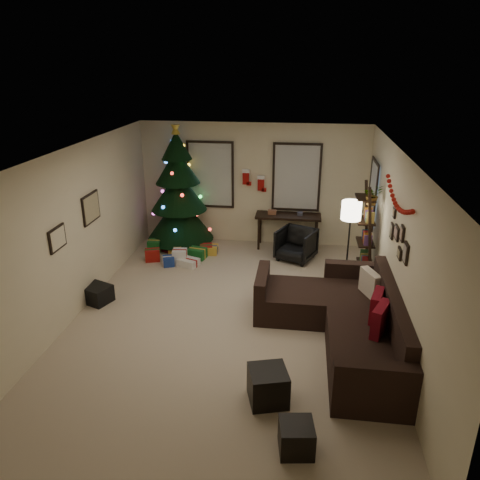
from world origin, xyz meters
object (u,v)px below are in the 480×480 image
object	(u,v)px
sofa	(345,321)
bookshelf	(367,236)
christmas_tree	(179,195)
desk	(288,219)
desk_chair	(296,244)

from	to	relation	value
sofa	bookshelf	size ratio (longest dim) A/B	1.60
bookshelf	christmas_tree	bearing A→B (deg)	160.02
sofa	desk	world-z (taller)	sofa
christmas_tree	sofa	xyz separation A→B (m)	(3.41, -3.45, -0.84)
sofa	bookshelf	bearing A→B (deg)	76.33
desk	bookshelf	distance (m)	2.15
sofa	desk	size ratio (longest dim) A/B	2.14
christmas_tree	sofa	size ratio (longest dim) A/B	0.91
sofa	desk_chair	size ratio (longest dim) A/B	4.51
bookshelf	desk_chair	bearing A→B (deg)	145.71
desk	desk_chair	xyz separation A→B (m)	(0.20, -0.65, -0.34)
christmas_tree	desk	bearing A→B (deg)	2.56
christmas_tree	desk_chair	world-z (taller)	christmas_tree
christmas_tree	desk_chair	distance (m)	2.79
desk	desk_chair	size ratio (longest dim) A/B	2.10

